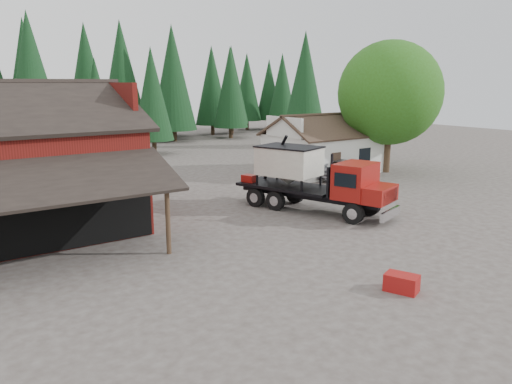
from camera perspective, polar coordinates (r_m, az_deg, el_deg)
ground at (r=22.56m, az=5.50°, el=-5.75°), size 120.00×120.00×0.00m
farmhouse at (r=40.15m, az=7.70°, el=4.68°), size 8.60×6.42×4.65m
deciduous_tree at (r=40.61m, az=15.07°, el=10.46°), size 8.00×8.00×10.20m
conifer_backdrop at (r=60.31m, az=-21.38°, el=4.92°), size 76.00×16.00×16.00m
near_pine_b at (r=50.39m, az=-11.79°, el=10.91°), size 3.96×3.96×10.40m
near_pine_c at (r=55.49m, az=5.60°, el=12.26°), size 4.84×4.84×12.40m
near_pine_d at (r=51.23m, az=-24.25°, el=11.80°), size 5.28×5.28×13.40m
feed_truck at (r=27.58m, az=6.50°, el=1.68°), size 5.18×9.32×4.08m
silver_car at (r=37.62m, az=9.88°, el=2.64°), size 5.79×4.18×1.46m
equip_box at (r=18.05m, az=16.30°, el=-9.94°), size 1.06×1.28×0.60m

